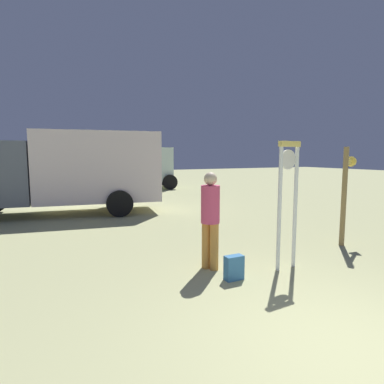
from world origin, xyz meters
The scene contains 7 objects.
ground_plane centered at (0.00, 0.00, 0.00)m, with size 80.00×80.00×0.00m, color tan.
standing_clock centered at (1.17, 2.31, 1.41)m, with size 0.49×0.12×2.33m.
arrow_sign centered at (3.69, 3.07, 1.50)m, with size 0.94×0.64×2.27m.
person_near_clock centered at (-0.10, 2.90, 1.00)m, with size 0.34×0.34×1.78m.
backpack centered at (0.00, 2.27, 0.20)m, with size 0.32×0.20×0.41m.
box_truck_near centered at (-1.60, 9.96, 1.60)m, with size 6.50×3.20×2.90m.
box_truck_far centered at (1.76, 17.79, 1.53)m, with size 7.12×4.01×2.71m.
Camera 1 is at (-2.94, -2.10, 2.09)m, focal length 30.15 mm.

